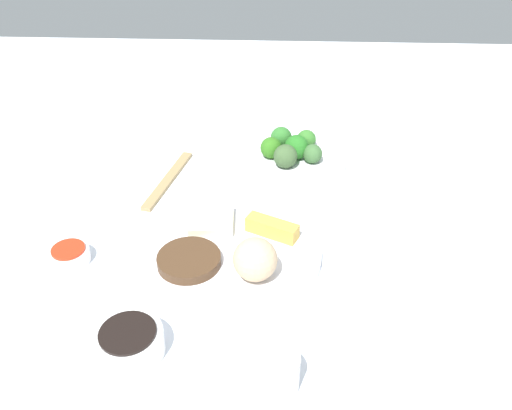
# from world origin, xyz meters

# --- Properties ---
(tabletop) EXTENTS (2.20, 2.20, 0.02)m
(tabletop) POSITION_xyz_m (0.00, 0.00, 0.01)
(tabletop) COLOR white
(tabletop) RESTS_ON ground
(main_plate) EXTENTS (0.30, 0.30, 0.02)m
(main_plate) POSITION_xyz_m (-0.01, 0.03, 0.03)
(main_plate) COLOR white
(main_plate) RESTS_ON tabletop
(rice_scoop) EXTENTS (0.07, 0.07, 0.07)m
(rice_scoop) POSITION_xyz_m (-0.08, -0.01, 0.07)
(rice_scoop) COLOR #D0AF86
(rice_scoop) RESTS_ON main_plate
(spring_roll) EXTENTS (0.06, 0.09, 0.03)m
(spring_roll) POSITION_xyz_m (0.03, -0.04, 0.05)
(spring_roll) COLOR gold
(spring_roll) RESTS_ON main_plate
(crab_rangoon_wonton) EXTENTS (0.08, 0.08, 0.02)m
(crab_rangoon_wonton) POSITION_xyz_m (0.05, 0.07, 0.04)
(crab_rangoon_wonton) COLOR beige
(crab_rangoon_wonton) RESTS_ON main_plate
(stir_fry_heap) EXTENTS (0.10, 0.10, 0.02)m
(stir_fry_heap) POSITION_xyz_m (-0.05, 0.09, 0.04)
(stir_fry_heap) COLOR #472F1C
(stir_fry_heap) RESTS_ON main_plate
(broccoli_plate) EXTENTS (0.23, 0.23, 0.01)m
(broccoli_plate) POSITION_xyz_m (0.29, -0.07, 0.03)
(broccoli_plate) COLOR white
(broccoli_plate) RESTS_ON tabletop
(broccoli_floret_0) EXTENTS (0.05, 0.05, 0.05)m
(broccoli_floret_0) POSITION_xyz_m (0.30, -0.08, 0.06)
(broccoli_floret_0) COLOR #256D21
(broccoli_floret_0) RESTS_ON broccoli_plate
(broccoli_floret_1) EXTENTS (0.05, 0.05, 0.05)m
(broccoli_floret_1) POSITION_xyz_m (0.26, -0.06, 0.06)
(broccoli_floret_1) COLOR #3C5831
(broccoli_floret_1) RESTS_ON broccoli_plate
(broccoli_floret_2) EXTENTS (0.05, 0.05, 0.05)m
(broccoli_floret_2) POSITION_xyz_m (0.34, -0.05, 0.06)
(broccoli_floret_2) COLOR #2F702B
(broccoli_floret_2) RESTS_ON broccoli_plate
(broccoli_floret_3) EXTENTS (0.05, 0.05, 0.05)m
(broccoli_floret_3) POSITION_xyz_m (0.30, -0.03, 0.06)
(broccoli_floret_3) COLOR #306D1C
(broccoli_floret_3) RESTS_ON broccoli_plate
(broccoli_floret_4) EXTENTS (0.04, 0.04, 0.04)m
(broccoli_floret_4) POSITION_xyz_m (0.28, -0.12, 0.05)
(broccoli_floret_4) COLOR #3A6333
(broccoli_floret_4) RESTS_ON broccoli_plate
(broccoli_floret_5) EXTENTS (0.04, 0.04, 0.04)m
(broccoli_floret_5) POSITION_xyz_m (0.34, -0.11, 0.05)
(broccoli_floret_5) COLOR #36752B
(broccoli_floret_5) RESTS_ON broccoli_plate
(soy_sauce_bowl) EXTENTS (0.09, 0.09, 0.04)m
(soy_sauce_bowl) POSITION_xyz_m (-0.22, 0.15, 0.04)
(soy_sauce_bowl) COLOR white
(soy_sauce_bowl) RESTS_ON tabletop
(soy_sauce_bowl_liquid) EXTENTS (0.08, 0.08, 0.00)m
(soy_sauce_bowl_liquid) POSITION_xyz_m (-0.22, 0.15, 0.06)
(soy_sauce_bowl_liquid) COLOR black
(soy_sauce_bowl_liquid) RESTS_ON soy_sauce_bowl
(sauce_ramekin_sweet_and_sour) EXTENTS (0.07, 0.07, 0.02)m
(sauce_ramekin_sweet_and_sour) POSITION_xyz_m (-0.04, 0.29, 0.03)
(sauce_ramekin_sweet_and_sour) COLOR white
(sauce_ramekin_sweet_and_sour) RESTS_ON tabletop
(sauce_ramekin_sweet_and_sour_liquid) EXTENTS (0.05, 0.05, 0.00)m
(sauce_ramekin_sweet_and_sour_liquid) POSITION_xyz_m (-0.04, 0.29, 0.04)
(sauce_ramekin_sweet_and_sour_liquid) COLOR red
(sauce_ramekin_sweet_and_sour_liquid) RESTS_ON sauce_ramekin_sweet_and_sour
(teacup) EXTENTS (0.06, 0.06, 0.05)m
(teacup) POSITION_xyz_m (-0.27, -0.05, 0.05)
(teacup) COLOR silver
(teacup) RESTS_ON tabletop
(chopsticks_pair) EXTENTS (0.22, 0.07, 0.01)m
(chopsticks_pair) POSITION_xyz_m (0.21, 0.17, 0.02)
(chopsticks_pair) COLOR #9D8053
(chopsticks_pair) RESTS_ON tabletop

